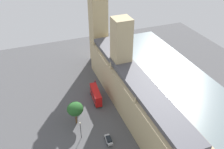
% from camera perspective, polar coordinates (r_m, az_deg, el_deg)
% --- Properties ---
extents(ground_plane, '(139.73, 139.73, 0.00)m').
position_cam_1_polar(ground_plane, '(92.44, 3.77, -8.70)').
color(ground_plane, '#4C4C4F').
extents(river_thames, '(32.30, 125.76, 0.25)m').
position_cam_1_polar(river_thames, '(104.68, 17.73, -4.66)').
color(river_thames, slate).
rests_on(river_thames, ground).
extents(parliament_building, '(11.04, 69.73, 31.63)m').
position_cam_1_polar(parliament_building, '(88.72, 4.80, -3.82)').
color(parliament_building, tan).
rests_on(parliament_building, ground).
extents(clock_tower, '(8.20, 8.20, 53.95)m').
position_cam_1_polar(clock_tower, '(112.77, -3.32, 15.69)').
color(clock_tower, tan).
rests_on(clock_tower, ground).
extents(double_decker_bus_far_end, '(3.43, 10.68, 4.75)m').
position_cam_1_polar(double_decker_bus_far_end, '(96.40, -3.74, -4.64)').
color(double_decker_bus_far_end, red).
rests_on(double_decker_bus_far_end, ground).
extents(car_silver_corner, '(2.02, 4.54, 1.74)m').
position_cam_1_polar(car_silver_corner, '(81.70, -0.79, -14.80)').
color(car_silver_corner, '#B7B7BC').
rests_on(car_silver_corner, ground).
extents(pedestrian_opposite_hall, '(0.67, 0.66, 1.61)m').
position_cam_1_polar(pedestrian_opposite_hall, '(106.98, -3.90, -1.63)').
color(pedestrian_opposite_hall, maroon).
rests_on(pedestrian_opposite_hall, ground).
extents(plane_tree_midblock, '(5.49, 5.49, 8.77)m').
position_cam_1_polar(plane_tree_midblock, '(84.82, -8.49, -7.87)').
color(plane_tree_midblock, brown).
rests_on(plane_tree_midblock, ground).
extents(street_lamp_under_trees, '(0.56, 0.56, 6.84)m').
position_cam_1_polar(street_lamp_under_trees, '(80.70, -7.29, -11.97)').
color(street_lamp_under_trees, black).
rests_on(street_lamp_under_trees, ground).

